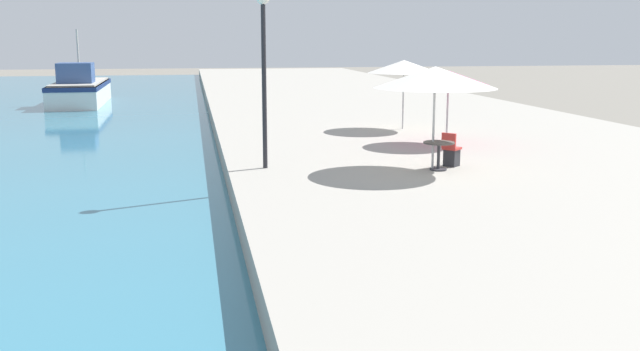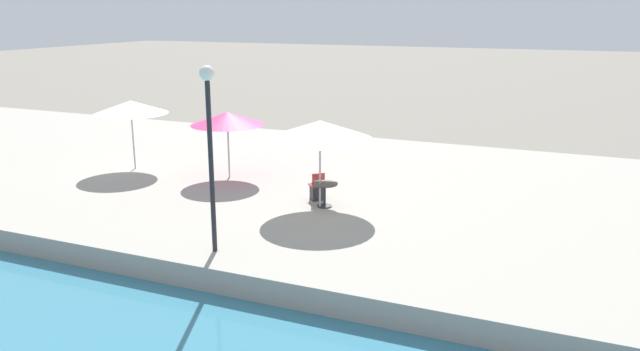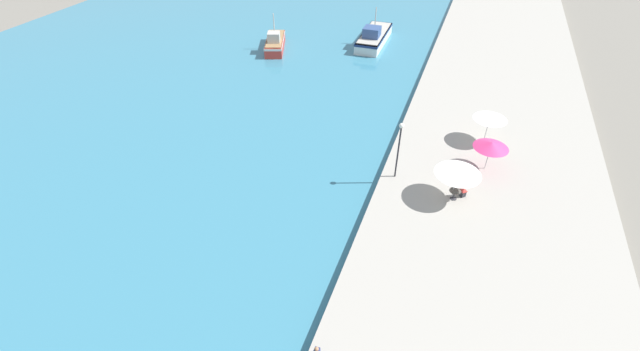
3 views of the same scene
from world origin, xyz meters
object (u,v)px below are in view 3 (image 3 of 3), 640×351
Objects in this scene: cafe_umbrella_pink at (458,170)px; cafe_chair_left at (463,193)px; cafe_umbrella_striped at (490,116)px; cafe_table at (455,193)px; fishing_boat_mid at (374,37)px; fishing_boat_near at (275,42)px; cafe_umbrella_white at (491,145)px; lamppost at (399,141)px.

cafe_umbrella_pink is 3.46× the size of cafe_chair_left.
cafe_table is (-1.56, -8.39, -1.79)m from cafe_umbrella_striped.
cafe_table is (12.92, -28.01, 0.26)m from fishing_boat_mid.
cafe_umbrella_white is at bearing -54.56° from fishing_boat_near.
fishing_boat_mid reaches higher than cafe_umbrella_white.
cafe_umbrella_striped is at bearing 50.80° from lamppost.
lamppost is (19.47, -20.91, 2.85)m from fishing_boat_near.
fishing_boat_mid is at bearing 107.61° from lamppost.
fishing_boat_near is 2.18× the size of cafe_umbrella_pink.
fishing_boat_near is 8.59× the size of cafe_table.
fishing_boat_mid is at bearing 122.09° from cafe_umbrella_white.
fishing_boat_near is 32.38m from cafe_umbrella_pink.
cafe_umbrella_striped reaches higher than cafe_table.
cafe_chair_left is (-1.02, -7.90, -2.00)m from cafe_umbrella_striped.
cafe_umbrella_striped is (1.68, 8.30, -0.06)m from cafe_umbrella_pink.
cafe_umbrella_pink is 1.16× the size of cafe_umbrella_striped.
cafe_umbrella_pink is at bearing -62.95° from fishing_boat_near.
cafe_umbrella_striped reaches higher than cafe_umbrella_white.
fishing_boat_mid is 2.91× the size of cafe_umbrella_pink.
cafe_table is at bearing -112.55° from cafe_umbrella_white.
cafe_table is at bearing -37.55° from cafe_umbrella_pink.
cafe_umbrella_pink is 1.86m from cafe_table.
cafe_umbrella_white is 5.08m from cafe_table.
cafe_chair_left reaches higher than cafe_table.
cafe_chair_left is at bearing -7.22° from lamppost.
cafe_umbrella_striped is 8.72m from cafe_table.
fishing_boat_near is at bearing -152.46° from fishing_boat_mid.
cafe_umbrella_pink is at bearing 142.45° from cafe_table.
cafe_chair_left is (13.45, -27.52, 0.05)m from fishing_boat_mid.
lamppost reaches higher than cafe_umbrella_striped.
cafe_umbrella_striped is 0.60× the size of lamppost.
cafe_chair_left is at bearing 31.03° from cafe_umbrella_pink.
cafe_umbrella_striped is at bearing -54.73° from fishing_boat_mid.
cafe_table is 0.88× the size of cafe_chair_left.
cafe_umbrella_white is at bearing 67.45° from cafe_table.
lamppost is (-4.26, 1.02, 0.71)m from cafe_umbrella_pink.
cafe_table is 0.18× the size of lamppost.
cafe_umbrella_pink is at bearing -66.53° from fishing_boat_mid.
cafe_umbrella_white reaches higher than cafe_table.
fishing_boat_mid reaches higher than fishing_boat_near.
fishing_boat_near is at bearing 137.25° from cafe_umbrella_pink.
lamppost reaches higher than cafe_umbrella_white.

